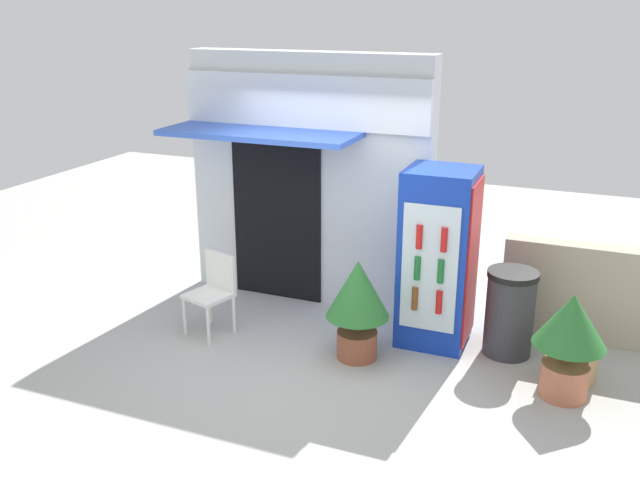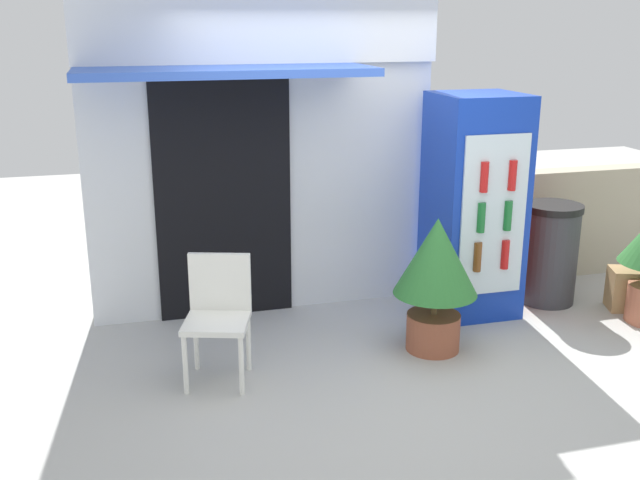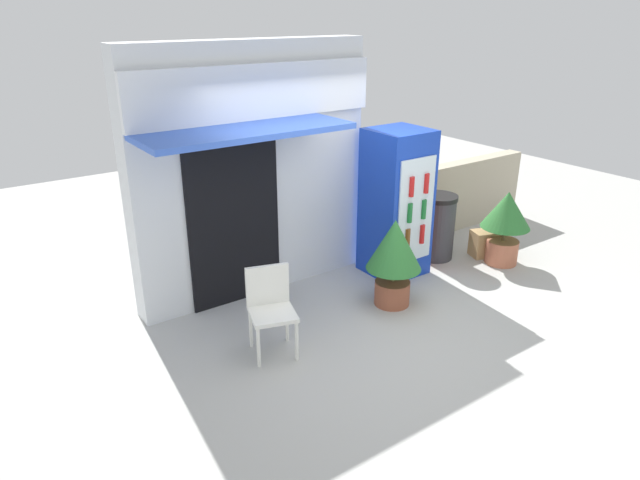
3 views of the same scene
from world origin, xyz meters
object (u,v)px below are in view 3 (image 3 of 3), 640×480
at_px(drink_cooler, 397,203).
at_px(trash_bin, 437,227).
at_px(plastic_chair, 270,304).
at_px(potted_plant_near_shop, 394,253).
at_px(potted_plant_curbside, 506,219).
at_px(cardboard_box, 487,243).

bearing_deg(drink_cooler, trash_bin, -0.19).
xyz_separation_m(plastic_chair, potted_plant_near_shop, (1.62, 0.01, 0.13)).
distance_m(plastic_chair, potted_plant_curbside, 3.60).
xyz_separation_m(plastic_chair, trash_bin, (3.01, 0.68, -0.06)).
height_order(trash_bin, cardboard_box, trash_bin).
xyz_separation_m(potted_plant_curbside, cardboard_box, (0.03, 0.28, -0.44)).
bearing_deg(trash_bin, plastic_chair, -167.30).
height_order(plastic_chair, potted_plant_near_shop, potted_plant_near_shop).
height_order(plastic_chair, cardboard_box, plastic_chair).
xyz_separation_m(drink_cooler, trash_bin, (0.75, -0.00, -0.48)).
relative_size(drink_cooler, trash_bin, 2.08).
bearing_deg(plastic_chair, potted_plant_curbside, 0.42).
xyz_separation_m(plastic_chair, potted_plant_curbside, (3.60, 0.03, 0.11)).
bearing_deg(plastic_chair, trash_bin, 12.70).
relative_size(plastic_chair, cardboard_box, 2.05).
bearing_deg(trash_bin, cardboard_box, -30.80).
bearing_deg(drink_cooler, potted_plant_near_shop, -133.40).
bearing_deg(trash_bin, potted_plant_curbside, -47.79).
relative_size(drink_cooler, potted_plant_near_shop, 1.79).
distance_m(drink_cooler, plastic_chair, 2.39).
distance_m(potted_plant_curbside, cardboard_box, 0.52).
relative_size(plastic_chair, trash_bin, 0.98).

